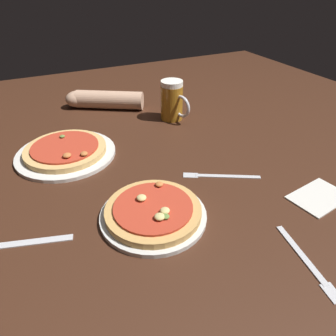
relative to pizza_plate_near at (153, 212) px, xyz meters
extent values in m
cube|color=#3D2114|center=(0.12, 0.16, -0.03)|extent=(2.40, 2.40, 0.03)
cylinder|color=silver|center=(0.00, 0.00, -0.01)|extent=(0.27, 0.27, 0.01)
cylinder|color=tan|center=(0.00, 0.00, 0.00)|extent=(0.24, 0.24, 0.02)
cylinder|color=#B73823|center=(0.00, 0.00, 0.02)|extent=(0.20, 0.20, 0.01)
ellipsoid|color=#DBC67A|center=(0.00, -0.05, 0.03)|extent=(0.03, 0.03, 0.01)
ellipsoid|color=#DBC67A|center=(-0.02, 0.03, 0.03)|extent=(0.03, 0.03, 0.01)
ellipsoid|color=#C67038|center=(0.05, 0.07, 0.02)|extent=(0.02, 0.02, 0.01)
ellipsoid|color=#DBC67A|center=(0.02, -0.03, 0.03)|extent=(0.02, 0.02, 0.01)
ellipsoid|color=olive|center=(0.01, -0.05, 0.02)|extent=(0.02, 0.02, 0.01)
cylinder|color=silver|center=(-0.14, 0.40, -0.01)|extent=(0.32, 0.32, 0.01)
cylinder|color=tan|center=(-0.14, 0.40, 0.00)|extent=(0.26, 0.26, 0.02)
cylinder|color=#B73823|center=(-0.14, 0.40, 0.02)|extent=(0.22, 0.22, 0.01)
ellipsoid|color=#C67038|center=(-0.15, 0.32, 0.03)|extent=(0.03, 0.03, 0.01)
ellipsoid|color=#C67038|center=(-0.10, 0.31, 0.03)|extent=(0.02, 0.02, 0.01)
ellipsoid|color=olive|center=(-0.14, 0.46, 0.02)|extent=(0.02, 0.02, 0.01)
cylinder|color=#9E6619|center=(0.30, 0.52, 0.05)|extent=(0.09, 0.09, 0.14)
cylinder|color=white|center=(0.30, 0.52, 0.13)|extent=(0.09, 0.09, 0.02)
torus|color=silver|center=(0.32, 0.46, 0.05)|extent=(0.04, 0.09, 0.09)
cube|color=silver|center=(0.44, -0.12, -0.01)|extent=(0.17, 0.13, 0.01)
cube|color=silver|center=(0.24, -0.25, -0.01)|extent=(0.05, 0.17, 0.01)
cube|color=silver|center=(0.22, -0.35, -0.01)|extent=(0.03, 0.05, 0.00)
cube|color=silver|center=(-0.28, 0.04, -0.01)|extent=(0.18, 0.07, 0.01)
cube|color=silver|center=(0.27, 0.07, -0.01)|extent=(0.18, 0.10, 0.01)
cube|color=silver|center=(0.17, 0.12, -0.01)|extent=(0.05, 0.04, 0.00)
cylinder|color=tan|center=(0.11, 0.73, 0.02)|extent=(0.29, 0.21, 0.08)
ellipsoid|color=tan|center=(-0.01, 0.80, 0.02)|extent=(0.10, 0.08, 0.07)
camera|label=1|loc=(-0.22, -0.54, 0.51)|focal=33.36mm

